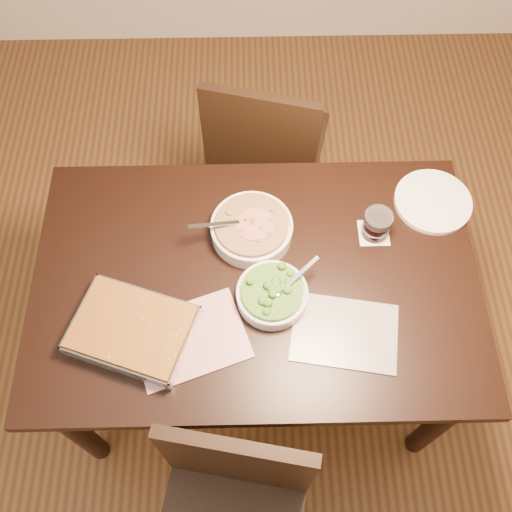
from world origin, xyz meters
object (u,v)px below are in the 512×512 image
table (256,291)px  chair_near (232,511)px  dinner_plate (433,201)px  chair_far (266,149)px  baking_dish (132,330)px  stew_bowl (252,228)px  wine_tumbler (377,224)px  broccoli_bowl (272,294)px

table → chair_near: bearing=-97.5°
table → dinner_plate: size_ratio=5.43×
chair_near → chair_far: 1.36m
table → chair_far: (0.05, 0.71, -0.14)m
baking_dish → stew_bowl: bearing=63.2°
table → chair_far: size_ratio=1.51×
stew_bowl → chair_far: 0.61m
stew_bowl → chair_near: chair_near is taller
baking_dish → dinner_plate: (0.97, 0.45, -0.02)m
dinner_plate → chair_near: chair_near is taller
wine_tumbler → chair_near: 0.98m
broccoli_bowl → chair_near: 0.65m
stew_bowl → chair_near: 0.86m
table → chair_far: bearing=85.6°
chair_near → dinner_plate: bearing=64.3°
table → baking_dish: baking_dish is taller
broccoli_bowl → baking_dish: size_ratio=0.55×
stew_bowl → chair_far: size_ratio=0.31×
dinner_plate → chair_far: bearing=141.3°
table → dinner_plate: dinner_plate is taller
wine_tumbler → chair_far: chair_far is taller
table → chair_near: chair_near is taller
broccoli_bowl → dinner_plate: size_ratio=0.86×
stew_bowl → wine_tumbler: size_ratio=2.92×
broccoli_bowl → chair_near: size_ratio=0.25×
chair_far → chair_near: bearing=98.7°
baking_dish → chair_near: size_ratio=0.45×
wine_tumbler → table: bearing=-158.1°
dinner_plate → chair_near: size_ratio=0.28×
stew_bowl → dinner_plate: (0.61, 0.11, -0.03)m
table → stew_bowl: 0.21m
stew_bowl → dinner_plate: size_ratio=1.13×
stew_bowl → baking_dish: bearing=-136.4°
stew_bowl → wine_tumbler: wine_tumbler is taller
stew_bowl → broccoli_bowl: stew_bowl is taller
table → dinner_plate: (0.60, 0.27, 0.10)m
chair_far → table: bearing=100.1°
chair_near → stew_bowl: bearing=95.8°
broccoli_bowl → chair_far: bearing=89.4°
table → broccoli_bowl: bearing=-56.5°
chair_near → table: bearing=93.6°
stew_bowl → chair_near: (-0.07, -0.81, -0.28)m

